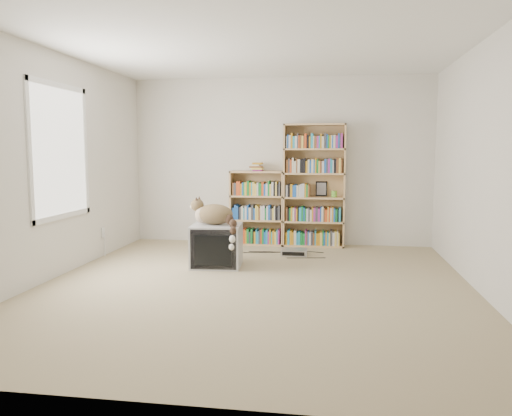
# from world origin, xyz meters

# --- Properties ---
(floor) EXTENTS (4.50, 5.00, 0.01)m
(floor) POSITION_xyz_m (0.00, 0.00, 0.00)
(floor) COLOR tan
(floor) RESTS_ON ground
(wall_back) EXTENTS (4.50, 0.02, 2.50)m
(wall_back) POSITION_xyz_m (0.00, 2.50, 1.25)
(wall_back) COLOR beige
(wall_back) RESTS_ON floor
(wall_front) EXTENTS (4.50, 0.02, 2.50)m
(wall_front) POSITION_xyz_m (0.00, -2.50, 1.25)
(wall_front) COLOR beige
(wall_front) RESTS_ON floor
(wall_left) EXTENTS (0.02, 5.00, 2.50)m
(wall_left) POSITION_xyz_m (-2.25, 0.00, 1.25)
(wall_left) COLOR beige
(wall_left) RESTS_ON floor
(wall_right) EXTENTS (0.02, 5.00, 2.50)m
(wall_right) POSITION_xyz_m (2.25, 0.00, 1.25)
(wall_right) COLOR beige
(wall_right) RESTS_ON floor
(ceiling) EXTENTS (4.50, 5.00, 0.02)m
(ceiling) POSITION_xyz_m (0.00, 0.00, 2.50)
(ceiling) COLOR white
(ceiling) RESTS_ON wall_back
(window) EXTENTS (0.02, 1.22, 1.52)m
(window) POSITION_xyz_m (-2.24, 0.20, 1.40)
(window) COLOR white
(window) RESTS_ON wall_left
(crt_tv) EXTENTS (0.63, 0.58, 0.52)m
(crt_tv) POSITION_xyz_m (-0.60, 0.83, 0.26)
(crt_tv) COLOR #A8A7AA
(crt_tv) RESTS_ON floor
(cat) EXTENTS (0.67, 0.55, 0.55)m
(cat) POSITION_xyz_m (-0.58, 0.80, 0.61)
(cat) COLOR #3D2919
(cat) RESTS_ON crt_tv
(bookcase_tall) EXTENTS (0.90, 0.30, 1.80)m
(bookcase_tall) POSITION_xyz_m (0.52, 2.36, 0.85)
(bookcase_tall) COLOR tan
(bookcase_tall) RESTS_ON floor
(bookcase_short) EXTENTS (0.81, 0.30, 1.11)m
(bookcase_short) POSITION_xyz_m (-0.32, 2.36, 0.51)
(bookcase_short) COLOR tan
(bookcase_short) RESTS_ON floor
(book_stack) EXTENTS (0.18, 0.23, 0.13)m
(book_stack) POSITION_xyz_m (-0.33, 2.31, 1.17)
(book_stack) COLOR #C5441A
(book_stack) RESTS_ON bookcase_short
(green_mug) EXTENTS (0.08, 0.08, 0.09)m
(green_mug) POSITION_xyz_m (0.82, 2.34, 0.78)
(green_mug) COLOR #66B533
(green_mug) RESTS_ON bookcase_tall
(framed_print) EXTENTS (0.17, 0.05, 0.22)m
(framed_print) POSITION_xyz_m (0.63, 2.44, 0.85)
(framed_print) COLOR black
(framed_print) RESTS_ON bookcase_tall
(dvd_player) EXTENTS (0.35, 0.25, 0.08)m
(dvd_player) POSITION_xyz_m (0.29, 1.63, 0.04)
(dvd_player) COLOR #B3B4B8
(dvd_player) RESTS_ON floor
(wall_outlet) EXTENTS (0.01, 0.08, 0.13)m
(wall_outlet) POSITION_xyz_m (-2.24, 1.18, 0.32)
(wall_outlet) COLOR silver
(wall_outlet) RESTS_ON wall_left
(floor_cables) EXTENTS (1.20, 0.70, 0.01)m
(floor_cables) POSITION_xyz_m (0.17, 1.67, 0.00)
(floor_cables) COLOR black
(floor_cables) RESTS_ON floor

